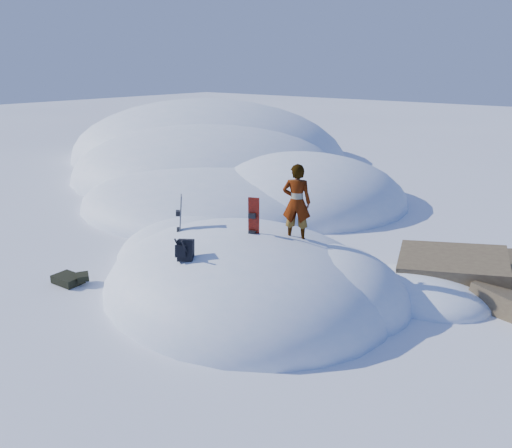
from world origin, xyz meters
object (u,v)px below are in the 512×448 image
Objects in this scene: backpack at (185,250)px; person at (297,202)px; snowboard_red at (253,226)px; snowboard_dark at (180,223)px.

backpack is 2.63m from person.
person is (0.71, 0.62, 0.53)m from snowboard_red.
snowboard_red is 2.56× the size of backpack.
snowboard_red is 1.70m from backpack.
snowboard_red is at bearing 40.44° from backpack.
person is (2.50, 1.15, 0.69)m from snowboard_dark.
snowboard_red is 0.96× the size of snowboard_dark.
backpack is (1.34, -1.09, -0.03)m from snowboard_dark.
person reaches higher than backpack.
backpack is 0.31× the size of person.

